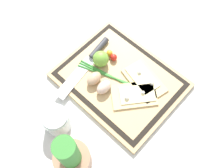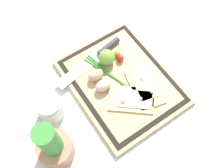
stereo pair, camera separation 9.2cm
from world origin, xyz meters
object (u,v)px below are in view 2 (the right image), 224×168
(knife, at_px, (99,54))
(egg_pink, at_px, (103,85))
(pizza_slice_far, at_px, (132,99))
(cherry_tomato_yellow, at_px, (117,53))
(egg_brown, at_px, (96,75))
(lime, at_px, (107,57))
(pizza_slice_near, at_px, (145,86))
(herb_pot, at_px, (54,146))
(cherry_tomato_red, at_px, (120,58))
(sauce_jar, at_px, (50,108))

(knife, xyz_separation_m, egg_pink, (-0.12, 0.06, 0.01))
(pizza_slice_far, bearing_deg, egg_pink, 30.96)
(pizza_slice_far, distance_m, cherry_tomato_yellow, 0.19)
(egg_brown, distance_m, lime, 0.08)
(pizza_slice_near, xyz_separation_m, pizza_slice_far, (-0.01, 0.07, 0.00))
(herb_pot, bearing_deg, pizza_slice_far, -88.52)
(cherry_tomato_red, bearing_deg, cherry_tomato_yellow, -8.11)
(pizza_slice_far, bearing_deg, cherry_tomato_yellow, -19.35)
(knife, height_order, sauce_jar, sauce_jar)
(egg_brown, xyz_separation_m, cherry_tomato_red, (0.01, -0.12, -0.01))
(lime, distance_m, cherry_tomato_red, 0.05)
(pizza_slice_near, bearing_deg, pizza_slice_far, 101.84)
(knife, xyz_separation_m, cherry_tomato_yellow, (-0.04, -0.06, 0.00))
(knife, distance_m, herb_pot, 0.38)
(pizza_slice_near, height_order, cherry_tomato_yellow, same)
(lime, xyz_separation_m, sauce_jar, (-0.06, 0.27, -0.01))
(knife, bearing_deg, cherry_tomato_red, -140.18)
(egg_pink, xyz_separation_m, cherry_tomato_red, (0.06, -0.12, -0.01))
(knife, relative_size, sauce_jar, 3.32)
(cherry_tomato_red, xyz_separation_m, herb_pot, (-0.16, 0.36, 0.04))
(cherry_tomato_yellow, bearing_deg, knife, 55.53)
(knife, xyz_separation_m, lime, (-0.04, -0.01, 0.02))
(lime, bearing_deg, egg_pink, 138.86)
(knife, relative_size, cherry_tomato_red, 11.20)
(sauce_jar, bearing_deg, cherry_tomato_yellow, -79.62)
(lime, bearing_deg, knife, 13.14)
(pizza_slice_near, distance_m, pizza_slice_far, 0.07)
(pizza_slice_near, distance_m, knife, 0.21)
(knife, relative_size, cherry_tomato_yellow, 12.44)
(knife, bearing_deg, pizza_slice_near, -163.27)
(pizza_slice_near, relative_size, sauce_jar, 2.02)
(lime, height_order, herb_pot, herb_pot)
(pizza_slice_far, xyz_separation_m, egg_brown, (0.14, 0.06, 0.01))
(lime, height_order, sauce_jar, sauce_jar)
(cherry_tomato_yellow, bearing_deg, egg_pink, 125.57)
(knife, bearing_deg, pizza_slice_far, 178.19)
(pizza_slice_far, distance_m, lime, 0.18)
(knife, height_order, egg_brown, egg_brown)
(lime, height_order, cherry_tomato_red, lime)
(lime, relative_size, sauce_jar, 0.67)
(pizza_slice_far, relative_size, herb_pot, 0.83)
(lime, distance_m, herb_pot, 0.37)
(sauce_jar, bearing_deg, herb_pot, 159.00)
(knife, xyz_separation_m, herb_pot, (-0.23, 0.31, 0.05))
(pizza_slice_near, distance_m, cherry_tomato_yellow, 0.17)
(pizza_slice_far, bearing_deg, herb_pot, 91.48)
(knife, distance_m, egg_pink, 0.14)
(egg_pink, height_order, lime, lime)
(sauce_jar, bearing_deg, cherry_tomato_red, -83.97)
(egg_brown, bearing_deg, cherry_tomato_red, -84.17)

